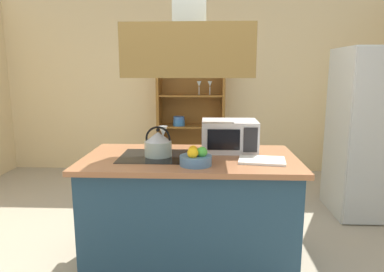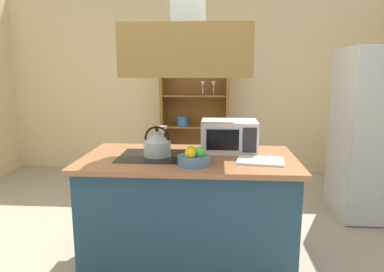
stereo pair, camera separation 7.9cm
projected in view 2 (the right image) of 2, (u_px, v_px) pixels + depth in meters
wall_back at (200, 85)px, 5.40m from camera, size 6.00×0.12×2.70m
kitchen_island at (189, 210)px, 2.84m from camera, size 1.68×0.90×0.90m
range_hood at (189, 39)px, 2.58m from camera, size 0.90×0.70×1.18m
refrigerator at (382, 134)px, 3.70m from camera, size 0.90×0.78×1.81m
dish_cabinet at (195, 120)px, 5.29m from camera, size 1.00×0.40×1.85m
kettle at (157, 144)px, 2.75m from camera, size 0.22×0.22×0.24m
cutting_board at (260, 161)px, 2.59m from camera, size 0.37×0.29×0.02m
microwave at (229, 136)px, 2.92m from camera, size 0.46×0.35×0.26m
wine_glass_on_counter at (163, 132)px, 2.97m from camera, size 0.08×0.08×0.21m
fruit_bowl at (194, 158)px, 2.50m from camera, size 0.23×0.23×0.14m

